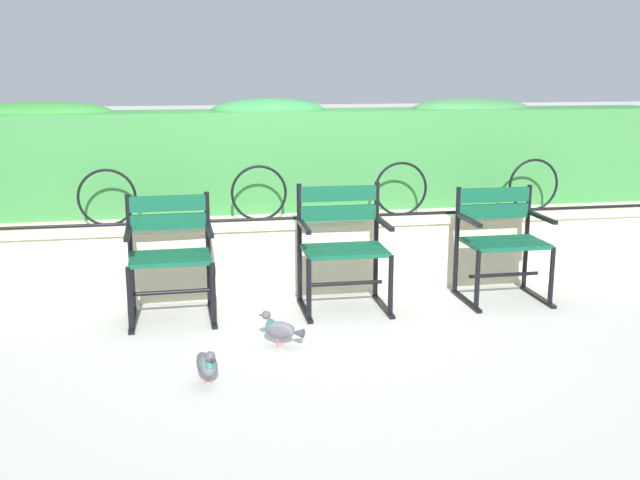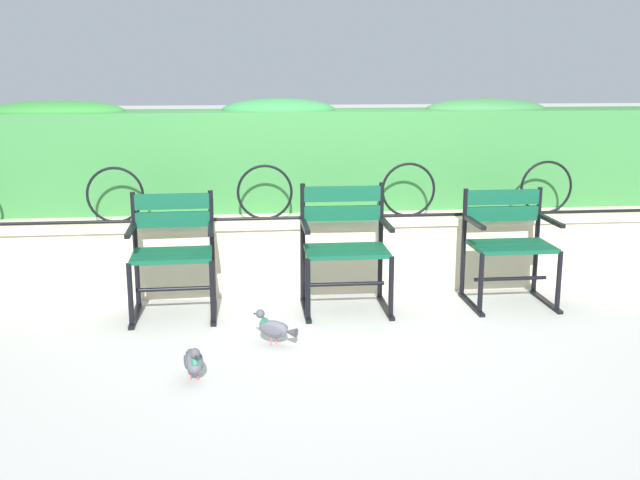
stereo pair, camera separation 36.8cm
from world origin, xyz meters
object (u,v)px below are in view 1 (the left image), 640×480
object	(u,v)px
park_chair_centre	(343,244)
pigeon_far_side	(281,329)
pigeon_near_chairs	(207,365)
park_chair_right	(501,239)
park_chair_left	(170,253)

from	to	relation	value
park_chair_centre	pigeon_far_side	size ratio (longest dim) A/B	3.26
pigeon_near_chairs	pigeon_far_side	size ratio (longest dim) A/B	1.07
park_chair_centre	park_chair_right	distance (m)	1.21
park_chair_right	park_chair_centre	bearing A→B (deg)	-179.72
pigeon_near_chairs	pigeon_far_side	world-z (taller)	same
park_chair_centre	park_chair_right	size ratio (longest dim) A/B	1.07
pigeon_far_side	park_chair_centre	bearing A→B (deg)	52.38
park_chair_left	park_chair_centre	size ratio (longest dim) A/B	0.95
park_chair_centre	park_chair_right	bearing A→B (deg)	0.28
park_chair_left	pigeon_near_chairs	distance (m)	1.27
pigeon_near_chairs	pigeon_far_side	bearing A→B (deg)	46.27
park_chair_left	park_chair_right	xyz separation A→B (m)	(2.42, -0.00, -0.00)
park_chair_left	park_chair_centre	xyz separation A→B (m)	(1.21, -0.01, 0.01)
park_chair_right	pigeon_far_side	xyz separation A→B (m)	(-1.75, -0.71, -0.35)
park_chair_right	pigeon_near_chairs	bearing A→B (deg)	-151.55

